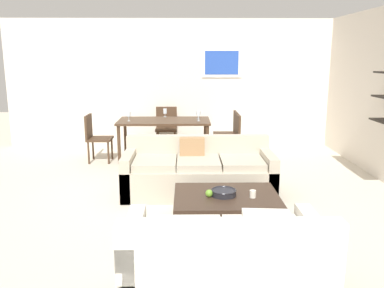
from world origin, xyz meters
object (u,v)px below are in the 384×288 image
at_px(dining_chair_right_near, 232,135).
at_px(wine_glass_left_near, 129,114).
at_px(loveseat_white, 225,260).
at_px(decorative_bowl, 224,192).
at_px(dining_table, 164,124).
at_px(wine_glass_right_near, 199,114).
at_px(dining_chair_right_far, 230,131).
at_px(wine_glass_head, 165,111).
at_px(candle_jar, 253,194).
at_px(dining_chair_left_near, 95,135).
at_px(sofa_beige, 198,173).
at_px(apple_on_coffee_table, 209,193).
at_px(dining_chair_head, 166,125).
at_px(coffee_table, 226,211).
at_px(wine_glass_right_far, 198,113).

relative_size(dining_chair_right_near, wine_glass_left_near, 5.03).
height_order(loveseat_white, decorative_bowl, loveseat_white).
xyz_separation_m(dining_table, wine_glass_right_near, (0.65, -0.11, 0.20)).
distance_m(dining_chair_right_far, wine_glass_head, 1.33).
relative_size(candle_jar, dining_chair_left_near, 0.10).
bearing_deg(wine_glass_right_near, sofa_beige, -91.87).
distance_m(decorative_bowl, wine_glass_left_near, 3.46).
bearing_deg(dining_chair_right_near, dining_table, 170.84).
height_order(decorative_bowl, wine_glass_right_near, wine_glass_right_near).
bearing_deg(dining_chair_right_near, apple_on_coffee_table, -101.09).
distance_m(dining_chair_right_near, wine_glass_head, 1.45).
bearing_deg(wine_glass_left_near, candle_jar, -60.27).
bearing_deg(sofa_beige, dining_chair_head, 101.57).
bearing_deg(dining_table, dining_chair_head, 90.00).
distance_m(dining_chair_head, wine_glass_right_near, 1.23).
height_order(coffee_table, wine_glass_right_far, wine_glass_right_far).
distance_m(candle_jar, dining_chair_head, 4.30).
bearing_deg(dining_chair_right_far, dining_chair_right_near, -90.00).
distance_m(candle_jar, dining_table, 3.49).
bearing_deg(dining_chair_head, wine_glass_right_near, -56.29).
height_order(sofa_beige, dining_table, sofa_beige).
xyz_separation_m(candle_jar, dining_chair_left_near, (-2.43, 3.07, 0.08)).
relative_size(candle_jar, wine_glass_head, 0.51).
bearing_deg(coffee_table, candle_jar, -16.16).
relative_size(loveseat_white, dining_chair_right_near, 1.88).
bearing_deg(wine_glass_left_near, loveseat_white, -72.63).
height_order(sofa_beige, decorative_bowl, sofa_beige).
xyz_separation_m(dining_table, wine_glass_head, (-0.00, 0.39, 0.18)).
relative_size(dining_chair_right_far, wine_glass_left_near, 5.03).
xyz_separation_m(candle_jar, wine_glass_head, (-1.16, 3.67, 0.44)).
xyz_separation_m(apple_on_coffee_table, wine_glass_right_far, (-0.02, 3.36, 0.45)).
bearing_deg(wine_glass_head, sofa_beige, -76.26).
distance_m(dining_chair_left_near, wine_glass_left_near, 0.73).
relative_size(dining_table, wine_glass_left_near, 9.85).
xyz_separation_m(loveseat_white, coffee_table, (0.14, 1.34, -0.10)).
distance_m(dining_table, dining_chair_right_far, 1.30).
height_order(dining_chair_left_near, wine_glass_right_near, wine_glass_right_near).
distance_m(candle_jar, wine_glass_head, 3.88).
height_order(apple_on_coffee_table, dining_chair_right_far, dining_chair_right_far).
relative_size(loveseat_white, wine_glass_head, 9.98).
distance_m(sofa_beige, coffee_table, 1.23).
bearing_deg(dining_chair_right_far, wine_glass_left_near, -170.61).
bearing_deg(sofa_beige, candle_jar, -65.78).
xyz_separation_m(loveseat_white, apple_on_coffee_table, (-0.06, 1.28, 0.13)).
xyz_separation_m(coffee_table, dining_table, (-0.87, 3.20, 0.49)).
distance_m(loveseat_white, dining_chair_right_near, 4.37).
height_order(sofa_beige, wine_glass_right_near, wine_glass_right_near).
xyz_separation_m(decorative_bowl, wine_glass_head, (-0.84, 3.60, 0.44)).
height_order(decorative_bowl, dining_chair_head, dining_chair_head).
distance_m(loveseat_white, apple_on_coffee_table, 1.29).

